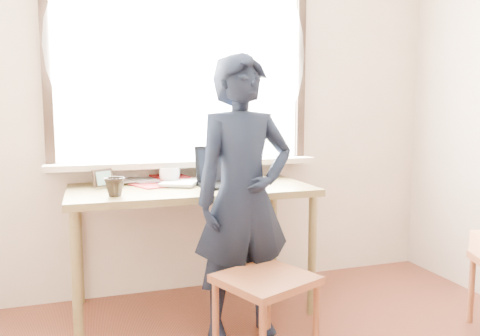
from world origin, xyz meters
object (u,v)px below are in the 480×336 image
object	(u,v)px
desk	(191,199)
person	(244,198)
mug_white	(170,175)
work_chair	(266,289)
mug_dark	(115,187)
laptop	(226,176)

from	to	relation	value
desk	person	xyz separation A→B (m)	(0.20, -0.44, 0.08)
mug_white	work_chair	world-z (taller)	mug_white
work_chair	mug_dark	bearing A→B (deg)	143.10
mug_white	person	xyz separation A→B (m)	(0.31, -0.61, -0.06)
desk	person	world-z (taller)	person
laptop	person	size ratio (longest dim) A/B	0.23
desk	mug_white	world-z (taller)	mug_white
desk	mug_white	bearing A→B (deg)	123.14
person	laptop	bearing A→B (deg)	81.77
mug_dark	person	bearing A→B (deg)	-18.98
mug_white	work_chair	bearing A→B (deg)	-69.72
work_chair	desk	bearing A→B (deg)	107.01
desk	person	size ratio (longest dim) A/B	0.94
desk	mug_dark	size ratio (longest dim) A/B	13.31
desk	mug_dark	world-z (taller)	mug_dark
desk	person	bearing A→B (deg)	-65.29
desk	mug_white	size ratio (longest dim) A/B	11.11
mug_white	laptop	bearing A→B (deg)	-30.07
work_chair	person	size ratio (longest dim) A/B	0.35
desk	laptop	distance (m)	0.27
desk	mug_white	xyz separation A→B (m)	(-0.11, 0.17, 0.14)
mug_dark	person	xyz separation A→B (m)	(0.69, -0.24, -0.06)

